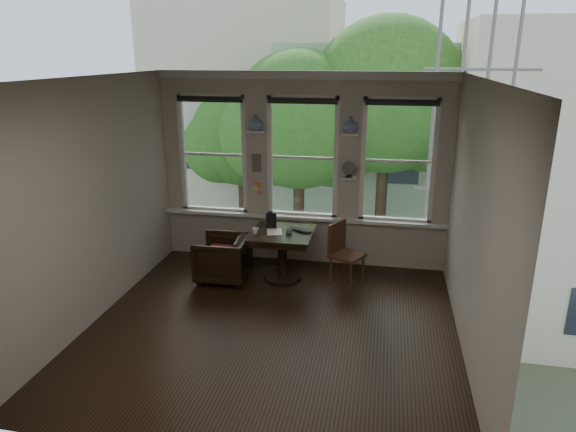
% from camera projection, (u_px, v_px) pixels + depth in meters
% --- Properties ---
extents(ground, '(4.50, 4.50, 0.00)m').
position_uv_depth(ground, '(272.00, 327.00, 6.38)').
color(ground, black).
rests_on(ground, ground).
extents(ceiling, '(4.50, 4.50, 0.00)m').
position_uv_depth(ceiling, '(270.00, 78.00, 5.47)').
color(ceiling, silver).
rests_on(ceiling, ground).
extents(wall_back, '(4.50, 0.00, 4.50)m').
position_uv_depth(wall_back, '(303.00, 170.00, 8.03)').
color(wall_back, '#BCB0A1').
rests_on(wall_back, ground).
extents(wall_front, '(4.50, 0.00, 4.50)m').
position_uv_depth(wall_front, '(204.00, 300.00, 3.82)').
color(wall_front, '#BCB0A1').
rests_on(wall_front, ground).
extents(wall_left, '(0.00, 4.50, 4.50)m').
position_uv_depth(wall_left, '(94.00, 202.00, 6.33)').
color(wall_left, '#BCB0A1').
rests_on(wall_left, ground).
extents(wall_right, '(0.00, 4.50, 4.50)m').
position_uv_depth(wall_right, '(475.00, 224.00, 5.52)').
color(wall_right, '#BCB0A1').
rests_on(wall_right, ground).
extents(window_left, '(1.10, 0.12, 1.90)m').
position_uv_depth(window_left, '(214.00, 154.00, 8.23)').
color(window_left, white).
rests_on(window_left, ground).
extents(window_center, '(1.10, 0.12, 1.90)m').
position_uv_depth(window_center, '(303.00, 157.00, 7.97)').
color(window_center, white).
rests_on(window_center, ground).
extents(window_right, '(1.10, 0.12, 1.90)m').
position_uv_depth(window_right, '(398.00, 161.00, 7.71)').
color(window_right, white).
rests_on(window_right, ground).
extents(shelf_left, '(0.26, 0.16, 0.03)m').
position_uv_depth(shelf_left, '(256.00, 131.00, 7.89)').
color(shelf_left, white).
rests_on(shelf_left, ground).
extents(shelf_right, '(0.26, 0.16, 0.03)m').
position_uv_depth(shelf_right, '(350.00, 134.00, 7.62)').
color(shelf_right, white).
rests_on(shelf_right, ground).
extents(intercom, '(0.14, 0.06, 0.28)m').
position_uv_depth(intercom, '(257.00, 163.00, 8.07)').
color(intercom, '#59544F').
rests_on(intercom, ground).
extents(sticky_notes, '(0.16, 0.01, 0.24)m').
position_uv_depth(sticky_notes, '(257.00, 184.00, 8.18)').
color(sticky_notes, pink).
rests_on(sticky_notes, ground).
extents(desk_fan, '(0.20, 0.20, 0.24)m').
position_uv_depth(desk_fan, '(349.00, 172.00, 7.78)').
color(desk_fan, '#59544F').
rests_on(desk_fan, ground).
extents(vase_left, '(0.24, 0.24, 0.25)m').
position_uv_depth(vase_left, '(255.00, 122.00, 7.84)').
color(vase_left, silver).
rests_on(vase_left, shelf_left).
extents(vase_right, '(0.24, 0.24, 0.25)m').
position_uv_depth(vase_right, '(351.00, 125.00, 7.58)').
color(vase_right, silver).
rests_on(vase_right, shelf_right).
extents(table, '(0.90, 0.90, 0.75)m').
position_uv_depth(table, '(282.00, 256.00, 7.62)').
color(table, black).
rests_on(table, ground).
extents(armchair_left, '(0.77, 0.75, 0.68)m').
position_uv_depth(armchair_left, '(223.00, 258.00, 7.62)').
color(armchair_left, black).
rests_on(armchair_left, ground).
extents(cushion_red, '(0.45, 0.45, 0.06)m').
position_uv_depth(cushion_red, '(222.00, 251.00, 7.58)').
color(cushion_red, maroon).
rests_on(cushion_red, armchair_left).
extents(side_chair_right, '(0.57, 0.57, 0.92)m').
position_uv_depth(side_chair_right, '(347.00, 255.00, 7.43)').
color(side_chair_right, '#492A1A').
rests_on(side_chair_right, ground).
extents(laptop, '(0.41, 0.37, 0.03)m').
position_uv_depth(laptop, '(299.00, 231.00, 7.53)').
color(laptop, black).
rests_on(laptop, table).
extents(mug, '(0.11, 0.11, 0.09)m').
position_uv_depth(mug, '(256.00, 231.00, 7.42)').
color(mug, white).
rests_on(mug, table).
extents(drinking_glass, '(0.12, 0.12, 0.09)m').
position_uv_depth(drinking_glass, '(289.00, 231.00, 7.41)').
color(drinking_glass, white).
rests_on(drinking_glass, table).
extents(tablet, '(0.17, 0.10, 0.22)m').
position_uv_depth(tablet, '(271.00, 221.00, 7.67)').
color(tablet, black).
rests_on(tablet, table).
extents(papers, '(0.29, 0.35, 0.00)m').
position_uv_depth(papers, '(274.00, 232.00, 7.51)').
color(papers, silver).
rests_on(papers, table).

